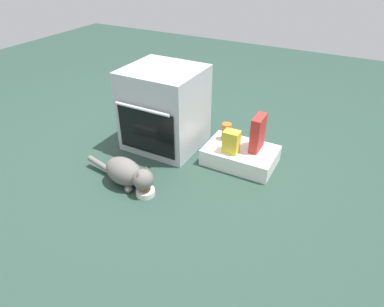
% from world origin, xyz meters
% --- Properties ---
extents(ground, '(8.00, 8.00, 0.00)m').
position_xyz_m(ground, '(0.00, 0.00, 0.00)').
color(ground, '#284238').
extents(oven, '(0.60, 0.60, 0.68)m').
position_xyz_m(oven, '(-0.03, 0.47, 0.34)').
color(oven, '#B7BABF').
rests_on(oven, ground).
extents(pantry_cabinet, '(0.55, 0.38, 0.13)m').
position_xyz_m(pantry_cabinet, '(0.65, 0.50, 0.07)').
color(pantry_cabinet, white).
rests_on(pantry_cabinet, ground).
extents(food_bowl, '(0.14, 0.14, 0.07)m').
position_xyz_m(food_bowl, '(0.21, -0.20, 0.03)').
color(food_bowl, white).
rests_on(food_bowl, ground).
extents(cat, '(0.66, 0.24, 0.22)m').
position_xyz_m(cat, '(0.05, -0.17, 0.11)').
color(cat, slate).
rests_on(cat, ground).
extents(sauce_jar, '(0.08, 0.08, 0.14)m').
position_xyz_m(sauce_jar, '(0.49, 0.58, 0.20)').
color(sauce_jar, '#D16023').
rests_on(sauce_jar, pantry_cabinet).
extents(cereal_box, '(0.07, 0.18, 0.28)m').
position_xyz_m(cereal_box, '(0.76, 0.55, 0.27)').
color(cereal_box, '#B72D28').
rests_on(cereal_box, pantry_cabinet).
extents(snack_bag, '(0.12, 0.09, 0.18)m').
position_xyz_m(snack_bag, '(0.60, 0.41, 0.22)').
color(snack_bag, yellow).
rests_on(snack_bag, pantry_cabinet).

